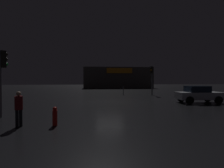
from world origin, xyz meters
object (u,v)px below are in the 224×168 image
traffic_signal_main (152,75)px  fire_hydrant (55,116)px  traffic_signal_opposite (2,70)px  pedestrian (19,106)px  car_near (199,94)px  store_building (117,78)px

traffic_signal_main → fire_hydrant: traffic_signal_main is taller
traffic_signal_main → traffic_signal_opposite: (-13.08, -13.13, -0.12)m
traffic_signal_opposite → pedestrian: bearing=-53.2°
car_near → store_building: bearing=95.4°
car_near → traffic_signal_main: bearing=100.4°
traffic_signal_main → fire_hydrant: 18.43m
fire_hydrant → store_building: bearing=77.9°
store_building → fire_hydrant: store_building is taller
store_building → traffic_signal_main: size_ratio=4.42×
fire_hydrant → traffic_signal_opposite: bearing=144.9°
store_building → pedestrian: size_ratio=10.82×
traffic_signal_opposite → car_near: traffic_signal_opposite is taller
pedestrian → traffic_signal_opposite: bearing=126.8°
car_near → fire_hydrant: car_near is taller
store_building → fire_hydrant: 39.81m
traffic_signal_main → traffic_signal_opposite: traffic_signal_main is taller
traffic_signal_opposite → store_building: bearing=72.3°
traffic_signal_opposite → fire_hydrant: size_ratio=4.31×
store_building → car_near: bearing=-84.6°
traffic_signal_main → pedestrian: (-11.32, -15.48, -1.83)m
traffic_signal_opposite → car_near: size_ratio=0.94×
traffic_signal_opposite → car_near: 15.47m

